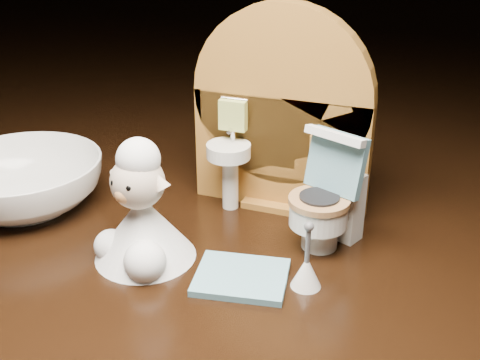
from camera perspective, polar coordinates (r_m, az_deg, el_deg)
name	(u,v)px	position (r m, az deg, el deg)	size (l,w,h in m)	color
backdrop_panel	(280,122)	(0.43, 3.85, 5.49)	(0.13, 0.05, 0.15)	#A06827
toy_toilet	(328,204)	(0.40, 8.35, -2.26)	(0.05, 0.06, 0.08)	white
bath_mat	(241,277)	(0.37, 0.12, -9.20)	(0.06, 0.05, 0.00)	#649BAC
toilet_brush	(306,270)	(0.36, 6.32, -8.46)	(0.02, 0.02, 0.04)	white
plush_lamb	(141,218)	(0.38, -9.36, -3.62)	(0.07, 0.07, 0.08)	white
ceramic_bowl	(23,183)	(0.48, -19.90, -0.28)	(0.12, 0.12, 0.04)	white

